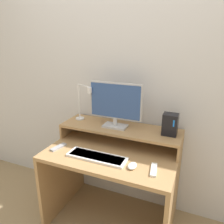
# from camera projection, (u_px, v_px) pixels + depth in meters

# --- Properties ---
(wall_back) EXTENTS (6.00, 0.05, 2.50)m
(wall_back) POSITION_uv_depth(u_px,v_px,m) (129.00, 77.00, 1.94)
(wall_back) COLOR silver
(wall_back) RESTS_ON ground_plane
(desk) EXTENTS (1.05, 0.68, 0.71)m
(desk) POSITION_uv_depth(u_px,v_px,m) (112.00, 173.00, 1.85)
(desk) COLOR #A87F51
(desk) RESTS_ON ground_plane
(monitor_shelf) EXTENTS (1.05, 0.33, 0.14)m
(monitor_shelf) POSITION_uv_depth(u_px,v_px,m) (120.00, 129.00, 1.90)
(monitor_shelf) COLOR #A87F51
(monitor_shelf) RESTS_ON desk
(monitor) EXTENTS (0.46, 0.12, 0.39)m
(monitor) POSITION_uv_depth(u_px,v_px,m) (115.00, 104.00, 1.83)
(monitor) COLOR #BCBCC1
(monitor) RESTS_ON monitor_shelf
(desk_lamp) EXTENTS (0.22, 0.14, 0.34)m
(desk_lamp) POSITION_uv_depth(u_px,v_px,m) (83.00, 102.00, 1.97)
(desk_lamp) COLOR silver
(desk_lamp) RESTS_ON monitor_shelf
(router_dock) EXTENTS (0.12, 0.10, 0.17)m
(router_dock) POSITION_uv_depth(u_px,v_px,m) (170.00, 124.00, 1.72)
(router_dock) COLOR black
(router_dock) RESTS_ON monitor_shelf
(keyboard) EXTENTS (0.47, 0.15, 0.02)m
(keyboard) POSITION_uv_depth(u_px,v_px,m) (97.00, 157.00, 1.67)
(keyboard) COLOR white
(keyboard) RESTS_ON desk
(mouse) EXTENTS (0.06, 0.09, 0.03)m
(mouse) POSITION_uv_depth(u_px,v_px,m) (132.00, 166.00, 1.54)
(mouse) COLOR white
(mouse) RESTS_ON desk
(remote_control) EXTENTS (0.07, 0.16, 0.02)m
(remote_control) POSITION_uv_depth(u_px,v_px,m) (58.00, 147.00, 1.82)
(remote_control) COLOR #99999E
(remote_control) RESTS_ON desk
(remote_secondary) EXTENTS (0.06, 0.16, 0.02)m
(remote_secondary) POSITION_uv_depth(u_px,v_px,m) (154.00, 170.00, 1.50)
(remote_secondary) COLOR white
(remote_secondary) RESTS_ON desk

